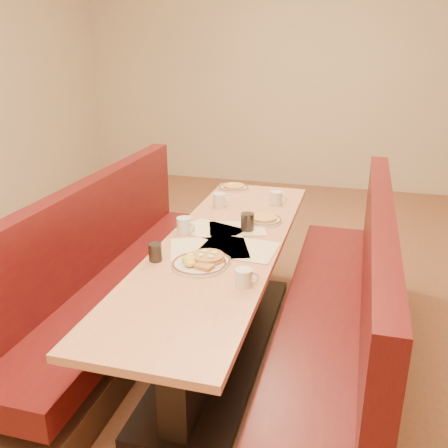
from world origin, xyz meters
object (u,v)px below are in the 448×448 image
(diner_table, at_px, (221,299))
(coffee_mug_d, at_px, (220,200))
(soda_tumbler_near, at_px, (155,252))
(eggs_plate, at_px, (198,263))
(soda_tumbler_mid, at_px, (247,222))
(booth_left, at_px, (114,286))
(coffee_mug_c, at_px, (277,198))
(booth_right, at_px, (342,317))
(coffee_mug_a, at_px, (244,278))
(coffee_mug_b, at_px, (185,225))
(pancake_plate, at_px, (208,259))

(diner_table, relative_size, coffee_mug_d, 19.38)
(diner_table, distance_m, soda_tumbler_near, 0.61)
(eggs_plate, distance_m, soda_tumbler_mid, 0.60)
(booth_left, xyz_separation_m, coffee_mug_c, (0.92, 0.81, 0.44))
(diner_table, bearing_deg, booth_right, 0.00)
(coffee_mug_a, bearing_deg, soda_tumbler_near, 142.79)
(eggs_plate, height_order, coffee_mug_b, coffee_mug_b)
(coffee_mug_d, bearing_deg, diner_table, -69.04)
(eggs_plate, distance_m, soda_tumbler_near, 0.25)
(pancake_plate, bearing_deg, coffee_mug_a, -39.95)
(booth_right, xyz_separation_m, eggs_plate, (-0.76, -0.34, 0.41))
(diner_table, bearing_deg, coffee_mug_b, 159.79)
(diner_table, height_order, coffee_mug_d, coffee_mug_d)
(pancake_plate, xyz_separation_m, coffee_mug_d, (-0.20, 0.93, 0.03))
(coffee_mug_c, relative_size, soda_tumbler_mid, 1.11)
(coffee_mug_c, height_order, soda_tumbler_mid, soda_tumbler_mid)
(coffee_mug_c, bearing_deg, soda_tumbler_mid, -91.58)
(eggs_plate, bearing_deg, diner_table, 84.85)
(coffee_mug_d, height_order, soda_tumbler_mid, soda_tumbler_mid)
(booth_left, distance_m, coffee_mug_a, 1.19)
(soda_tumbler_near, bearing_deg, coffee_mug_a, -16.71)
(coffee_mug_d, bearing_deg, coffee_mug_b, -92.93)
(booth_right, distance_m, coffee_mug_c, 1.07)
(pancake_plate, xyz_separation_m, eggs_plate, (-0.03, -0.06, -0.00))
(booth_right, bearing_deg, pancake_plate, -158.76)
(coffee_mug_c, relative_size, soda_tumbler_near, 1.28)
(coffee_mug_d, bearing_deg, coffee_mug_c, 26.75)
(eggs_plate, relative_size, coffee_mug_a, 2.53)
(coffee_mug_d, bearing_deg, soda_tumbler_near, -90.66)
(booth_right, distance_m, coffee_mug_b, 1.09)
(coffee_mug_c, bearing_deg, coffee_mug_d, -150.48)
(pancake_plate, distance_m, soda_tumbler_near, 0.29)
(diner_table, xyz_separation_m, coffee_mug_b, (-0.26, 0.10, 0.43))
(booth_right, xyz_separation_m, soda_tumbler_mid, (-0.63, 0.24, 0.45))
(coffee_mug_a, xyz_separation_m, soda_tumbler_mid, (-0.15, 0.73, 0.01))
(eggs_plate, bearing_deg, soda_tumbler_near, 178.42)
(diner_table, height_order, eggs_plate, eggs_plate)
(booth_right, relative_size, coffee_mug_b, 19.28)
(coffee_mug_b, bearing_deg, eggs_plate, -43.52)
(diner_table, distance_m, eggs_plate, 0.52)
(coffee_mug_c, xyz_separation_m, soda_tumbler_near, (-0.47, -1.14, -0.00))
(booth_left, bearing_deg, coffee_mug_c, 41.25)
(diner_table, bearing_deg, pancake_plate, -89.28)
(coffee_mug_c, bearing_deg, coffee_mug_b, -115.47)
(booth_left, distance_m, soda_tumbler_near, 0.71)
(booth_right, distance_m, soda_tumbler_near, 1.15)
(coffee_mug_b, relative_size, soda_tumbler_mid, 1.12)
(diner_table, height_order, coffee_mug_a, coffee_mug_a)
(booth_left, relative_size, booth_right, 1.00)
(booth_right, xyz_separation_m, soda_tumbler_near, (-1.01, -0.33, 0.44))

